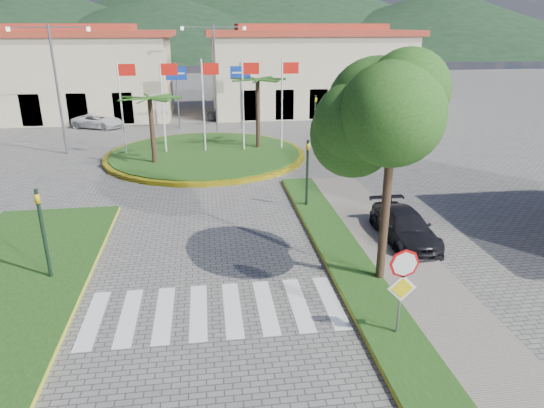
{
  "coord_description": "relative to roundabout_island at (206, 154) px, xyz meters",
  "views": [
    {
      "loc": [
        0.06,
        -8.47,
        7.93
      ],
      "look_at": [
        2.35,
        8.0,
        1.78
      ],
      "focal_mm": 32.0,
      "sensor_mm": 36.0,
      "label": 1
    }
  ],
  "objects": [
    {
      "name": "building_left",
      "position": [
        -14.0,
        16.0,
        3.73
      ],
      "size": [
        23.32,
        9.54,
        8.05
      ],
      "color": "beige",
      "rests_on": "ground"
    },
    {
      "name": "direction_sign_east",
      "position": [
        3.0,
        8.97,
        3.36
      ],
      "size": [
        1.6,
        0.14,
        5.2
      ],
      "color": "slate",
      "rests_on": "ground"
    },
    {
      "name": "crosswalk",
      "position": [
        -0.0,
        -18.0,
        -0.16
      ],
      "size": [
        8.0,
        3.0,
        0.01
      ],
      "primitive_type": "cube",
      "color": "silver",
      "rests_on": "ground"
    },
    {
      "name": "white_van",
      "position": [
        -8.62,
        10.48,
        0.4
      ],
      "size": [
        4.55,
        3.45,
        1.15
      ],
      "primitive_type": "imported",
      "rotation": [
        0.0,
        0.0,
        1.14
      ],
      "color": "silver",
      "rests_on": "ground"
    },
    {
      "name": "traffic_light_left",
      "position": [
        -5.2,
        -15.5,
        1.77
      ],
      "size": [
        0.15,
        0.18,
        3.2
      ],
      "color": "black",
      "rests_on": "ground"
    },
    {
      "name": "sidewalk_right",
      "position": [
        6.0,
        -20.0,
        -0.09
      ],
      "size": [
        4.0,
        28.0,
        0.15
      ],
      "primitive_type": "cube",
      "color": "gray",
      "rests_on": "ground"
    },
    {
      "name": "street_lamp_west",
      "position": [
        -9.0,
        2.0,
        4.33
      ],
      "size": [
        4.8,
        0.16,
        8.0
      ],
      "color": "slate",
      "rests_on": "ground"
    },
    {
      "name": "stop_sign",
      "position": [
        4.9,
        -20.04,
        1.62
      ],
      "size": [
        0.8,
        0.11,
        2.65
      ],
      "color": "slate",
      "rests_on": "ground"
    },
    {
      "name": "building_right",
      "position": [
        10.0,
        16.0,
        3.73
      ],
      "size": [
        19.08,
        9.54,
        8.05
      ],
      "color": "beige",
      "rests_on": "ground"
    },
    {
      "name": "roundabout_island",
      "position": [
        0.0,
        0.0,
        0.0
      ],
      "size": [
        12.7,
        12.7,
        6.0
      ],
      "color": "yellow",
      "rests_on": "ground"
    },
    {
      "name": "car_side_right",
      "position": [
        7.5,
        -14.1,
        0.44
      ],
      "size": [
        1.77,
        4.25,
        1.23
      ],
      "primitive_type": "imported",
      "rotation": [
        0.0,
        0.0,
        0.01
      ],
      "color": "black",
      "rests_on": "ground"
    },
    {
      "name": "car_dark_a",
      "position": [
        -8.0,
        13.92,
        0.44
      ],
      "size": [
        3.83,
        2.62,
        1.21
      ],
      "primitive_type": "imported",
      "rotation": [
        0.0,
        0.0,
        1.2
      ],
      "color": "black",
      "rests_on": "ground"
    },
    {
      "name": "car_dark_b",
      "position": [
        2.0,
        12.65,
        0.38
      ],
      "size": [
        3.5,
        1.86,
        1.1
      ],
      "primitive_type": "imported",
      "rotation": [
        0.0,
        0.0,
        1.79
      ],
      "color": "black",
      "rests_on": "ground"
    },
    {
      "name": "hill_far_east",
      "position": [
        70.0,
        113.0,
        8.83
      ],
      "size": [
        120.0,
        120.0,
        18.0
      ],
      "primitive_type": "cone",
      "color": "black",
      "rests_on": "ground"
    },
    {
      "name": "deciduous_tree",
      "position": [
        5.5,
        -17.0,
        5.01
      ],
      "size": [
        3.6,
        3.6,
        6.8
      ],
      "color": "black",
      "rests_on": "ground"
    },
    {
      "name": "median_left",
      "position": [
        -6.5,
        -16.0,
        -0.08
      ],
      "size": [
        5.0,
        14.0,
        0.18
      ],
      "primitive_type": "cube",
      "color": "#1D4112",
      "rests_on": "ground"
    },
    {
      "name": "traffic_light_right",
      "position": [
        4.5,
        -10.0,
        1.77
      ],
      "size": [
        0.15,
        0.18,
        3.2
      ],
      "color": "black",
      "rests_on": "ground"
    },
    {
      "name": "verge_right",
      "position": [
        4.8,
        -20.0,
        -0.08
      ],
      "size": [
        1.6,
        28.0,
        0.18
      ],
      "primitive_type": "cube",
      "color": "#1D4112",
      "rests_on": "ground"
    },
    {
      "name": "traffic_light_far",
      "position": [
        8.0,
        4.0,
        1.77
      ],
      "size": [
        0.18,
        0.15,
        3.2
      ],
      "color": "black",
      "rests_on": "ground"
    },
    {
      "name": "hill_near_back",
      "position": [
        -10.0,
        108.0,
        7.83
      ],
      "size": [
        110.0,
        110.0,
        16.0
      ],
      "primitive_type": "cone",
      "color": "black",
      "rests_on": "ground"
    },
    {
      "name": "direction_sign_west",
      "position": [
        -2.0,
        8.97,
        3.36
      ],
      "size": [
        1.6,
        0.14,
        5.2
      ],
      "color": "slate",
      "rests_on": "ground"
    },
    {
      "name": "street_lamp_centre",
      "position": [
        1.0,
        8.0,
        4.33
      ],
      "size": [
        4.8,
        0.16,
        8.0
      ],
      "color": "slate",
      "rests_on": "ground"
    },
    {
      "name": "hill_far_mid",
      "position": [
        15.0,
        138.0,
        14.83
      ],
      "size": [
        180.0,
        180.0,
        30.0
      ],
      "primitive_type": "cone",
      "color": "black",
      "rests_on": "ground"
    }
  ]
}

